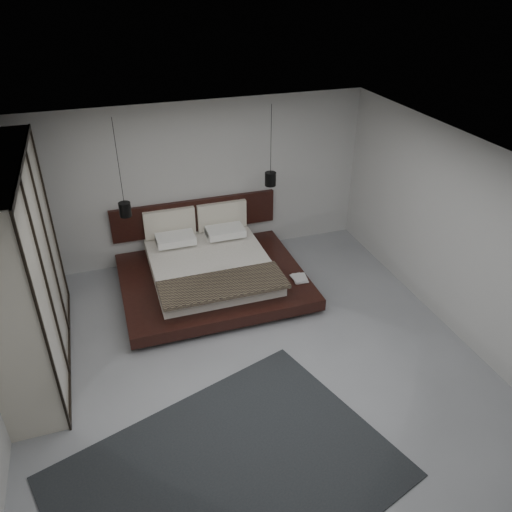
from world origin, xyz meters
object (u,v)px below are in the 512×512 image
object	(u,v)px
lattice_screen	(11,226)
rug	(228,477)
pendant_left	(125,209)
wardrobe	(20,270)
pendant_right	(270,179)
bed	(211,270)

from	to	relation	value
lattice_screen	rug	size ratio (longest dim) A/B	0.76
rug	pendant_left	bearing A→B (deg)	96.88
pendant_left	rug	xyz separation A→B (m)	(0.49, -4.08, -1.36)
wardrobe	rug	size ratio (longest dim) A/B	0.83
lattice_screen	pendant_left	bearing A→B (deg)	-2.50
pendant_left	lattice_screen	bearing A→B (deg)	177.50
rug	pendant_right	bearing A→B (deg)	64.87
lattice_screen	bed	size ratio (longest dim) A/B	0.89
pendant_right	lattice_screen	bearing A→B (deg)	178.98
pendant_right	wardrobe	distance (m)	4.10
pendant_left	pendant_right	xyz separation A→B (m)	(2.41, 0.00, 0.20)
pendant_left	rug	size ratio (longest dim) A/B	0.45
lattice_screen	pendant_left	xyz separation A→B (m)	(1.66, -0.07, 0.07)
pendant_left	pendant_right	size ratio (longest dim) A/B	1.15
bed	wardrobe	world-z (taller)	wardrobe
lattice_screen	wardrobe	size ratio (longest dim) A/B	0.91
rug	lattice_screen	bearing A→B (deg)	117.45
lattice_screen	rug	world-z (taller)	lattice_screen
wardrobe	pendant_left	bearing A→B (deg)	46.41
rug	wardrobe	bearing A→B (deg)	126.29
lattice_screen	rug	distance (m)	4.85
bed	pendant_left	world-z (taller)	pendant_left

